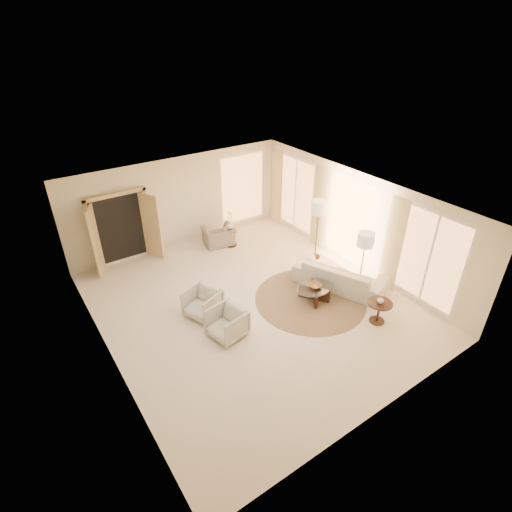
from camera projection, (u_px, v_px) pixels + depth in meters
room at (252, 257)px, 9.44m from camera, size 7.04×8.04×2.83m
windows_right at (351, 222)px, 11.21m from camera, size 0.10×6.40×2.40m
window_back_corner at (243, 189)px, 13.38m from camera, size 1.70×0.10×2.40m
curtains_right at (328, 213)px, 11.85m from camera, size 0.06×5.20×2.60m
french_doors at (122, 230)px, 11.39m from camera, size 1.95×0.66×2.16m
area_rug at (310, 299)px, 10.32m from camera, size 3.39×3.39×0.01m
sofa at (339, 275)px, 10.67m from camera, size 1.82×2.57×0.70m
armchair_left at (203, 302)px, 9.60m from camera, size 0.93×0.96×0.78m
armchair_right at (227, 322)px, 8.97m from camera, size 0.83×0.87×0.77m
accent_chair at (219, 233)px, 12.63m from camera, size 1.03×0.77×0.82m
coffee_table at (314, 292)px, 10.19m from camera, size 1.09×1.09×0.40m
end_table at (379, 309)px, 9.39m from camera, size 0.59×0.59×0.55m
side_table at (230, 235)px, 12.63m from camera, size 0.51×0.51×0.59m
floor_lamp_near at (319, 210)px, 11.38m from camera, size 0.45×0.45×1.84m
floor_lamp_far at (365, 242)px, 9.90m from camera, size 0.42×0.42×1.73m
bowl at (315, 286)px, 10.10m from camera, size 0.36×0.36×0.08m
end_vase at (381, 300)px, 9.26m from camera, size 0.18×0.18×0.17m
side_vase at (230, 225)px, 12.45m from camera, size 0.26×0.26×0.24m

